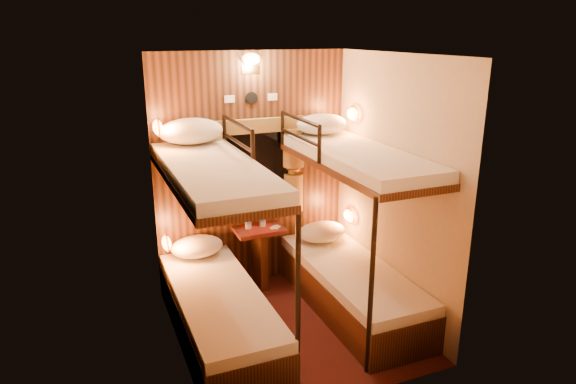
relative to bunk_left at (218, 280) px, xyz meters
name	(u,v)px	position (x,y,z in m)	size (l,w,h in m)	color
floor	(291,326)	(0.65, -0.07, -0.56)	(2.10, 2.10, 0.00)	#37170F
ceiling	(292,54)	(0.65, -0.07, 1.84)	(2.10, 2.10, 0.00)	silver
wall_back	(252,171)	(0.65, 0.98, 0.64)	(2.40, 2.40, 0.00)	#C6B293
wall_front	(353,248)	(0.65, -1.12, 0.64)	(2.40, 2.40, 0.00)	#C6B293
wall_left	(172,217)	(-0.35, -0.07, 0.64)	(2.40, 2.40, 0.00)	#C6B293
wall_right	(392,188)	(1.65, -0.07, 0.64)	(2.40, 2.40, 0.00)	#C6B293
back_panel	(252,172)	(0.65, 0.97, 0.64)	(2.00, 0.03, 2.40)	black
bunk_left	(218,280)	(0.00, 0.00, 0.00)	(0.72, 1.90, 1.82)	black
bunk_right	(352,256)	(1.30, 0.00, 0.00)	(0.72, 1.90, 1.82)	black
window	(253,174)	(0.65, 0.94, 0.62)	(1.00, 0.12, 0.79)	black
curtains	(254,167)	(0.65, 0.90, 0.71)	(1.10, 0.22, 1.00)	olive
back_fixtures	(251,67)	(0.65, 0.93, 1.69)	(0.54, 0.09, 0.48)	black
reading_lamps	(263,176)	(0.65, 0.63, 0.68)	(2.00, 0.20, 1.25)	orange
table	(260,249)	(0.65, 0.78, -0.14)	(0.50, 0.34, 0.66)	#561E13
bottle_left	(248,219)	(0.54, 0.81, 0.19)	(0.07, 0.07, 0.24)	#99BFE5
bottle_right	(262,216)	(0.70, 0.82, 0.20)	(0.07, 0.07, 0.25)	#99BFE5
sachet_a	(274,228)	(0.78, 0.71, 0.09)	(0.08, 0.06, 0.01)	silver
sachet_b	(276,227)	(0.82, 0.75, 0.09)	(0.08, 0.06, 0.01)	silver
pillow_lower_left	(197,246)	(0.00, 0.77, 0.00)	(0.51, 0.37, 0.20)	silver
pillow_lower_right	(322,232)	(1.30, 0.65, 0.00)	(0.51, 0.37, 0.20)	silver
pillow_upper_left	(191,131)	(0.00, 0.75, 1.15)	(0.59, 0.42, 0.23)	silver
pillow_upper_right	(322,124)	(1.30, 0.71, 1.13)	(0.52, 0.37, 0.20)	silver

